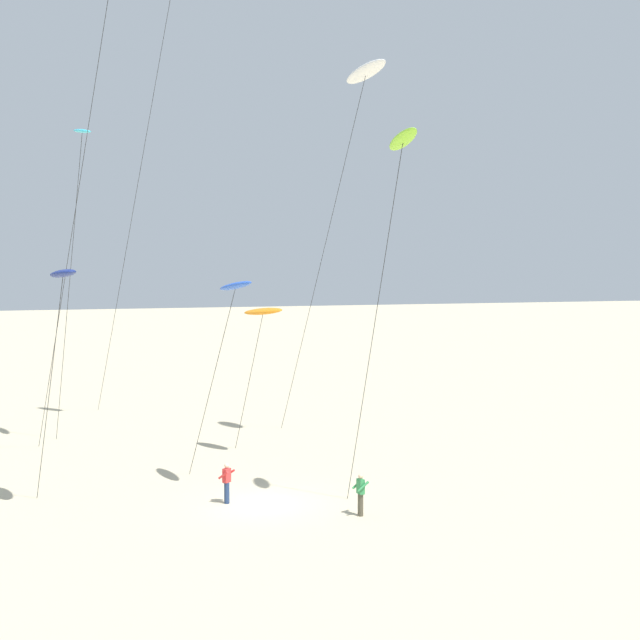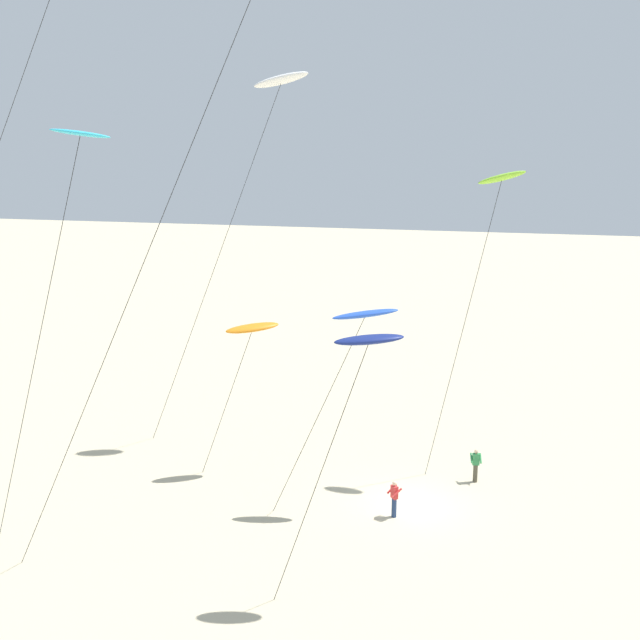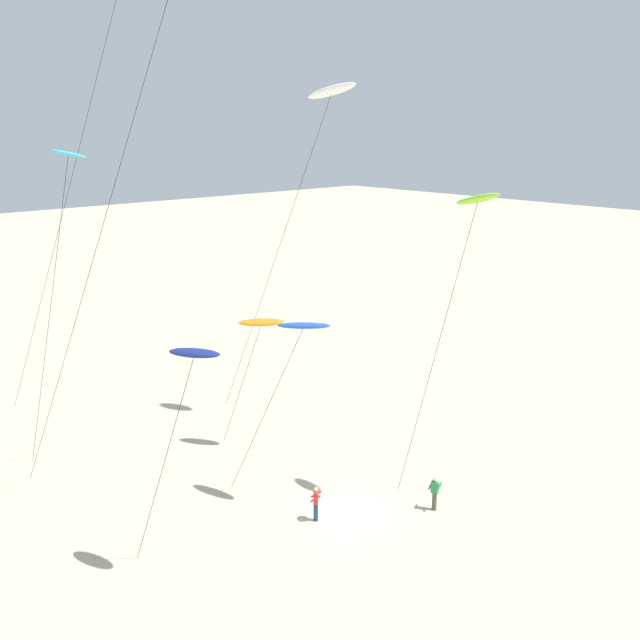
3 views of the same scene
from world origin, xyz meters
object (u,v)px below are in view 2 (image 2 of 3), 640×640
object	(u,v)px
kite_cyan	(78,144)
kite_blue	(365,315)
kite_flyer_nearest	(476,464)
kite_lime	(501,181)
kite_flyer_middle	(394,498)
kite_navy	(368,341)
kite_orange	(252,328)
kite_white	(280,82)

from	to	relation	value
kite_cyan	kite_blue	world-z (taller)	kite_cyan
kite_blue	kite_flyer_nearest	distance (m)	10.05
kite_lime	kite_flyer_middle	bearing A→B (deg)	150.81
kite_flyer_nearest	kite_flyer_middle	xyz separation A→B (m)	(-4.78, 3.03, 0.00)
kite_lime	kite_blue	size ratio (longest dim) A/B	1.63
kite_flyer_middle	kite_navy	bearing A→B (deg)	-178.15
kite_blue	kite_orange	world-z (taller)	kite_blue
kite_flyer_middle	kite_lime	bearing A→B (deg)	-29.19
kite_navy	kite_flyer_middle	distance (m)	10.57
kite_cyan	kite_blue	distance (m)	13.35
kite_navy	kite_orange	size ratio (longest dim) A/B	1.27
kite_white	kite_lime	distance (m)	12.74
kite_flyer_nearest	kite_flyer_middle	bearing A→B (deg)	147.60
kite_navy	kite_orange	bearing A→B (deg)	40.49
kite_navy	kite_lime	xyz separation A→B (m)	(12.50, -3.28, 4.95)
kite_white	kite_orange	bearing A→B (deg)	-176.50
kite_blue	kite_flyer_middle	bearing A→B (deg)	-112.61
kite_lime	kite_orange	distance (m)	13.64
kite_lime	kite_flyer_middle	size ratio (longest dim) A/B	8.98
kite_cyan	kite_lime	distance (m)	18.75
kite_cyan	kite_blue	size ratio (longest dim) A/B	1.80
kite_orange	kite_white	bearing A→B (deg)	3.50
kite_cyan	kite_lime	xyz separation A→B (m)	(11.73, -14.54, -1.58)
kite_lime	kite_flyer_nearest	xyz separation A→B (m)	(-1.46, 0.45, -13.46)
kite_navy	kite_lime	world-z (taller)	kite_lime
kite_navy	kite_white	xyz separation A→B (m)	(14.69, 8.28, 9.83)
kite_orange	kite_navy	bearing A→B (deg)	-139.51
kite_orange	kite_flyer_middle	size ratio (longest dim) A/B	4.60
kite_white	kite_blue	bearing A→B (deg)	-140.13
kite_lime	kite_flyer_nearest	size ratio (longest dim) A/B	8.98
kite_navy	kite_flyer_middle	bearing A→B (deg)	1.85
kite_flyer_middle	kite_flyer_nearest	bearing A→B (deg)	-32.40
kite_white	kite_flyer_nearest	size ratio (longest dim) A/B	11.98
kite_cyan	kite_lime	world-z (taller)	kite_cyan
kite_orange	kite_flyer_middle	bearing A→B (deg)	-111.49
kite_navy	kite_blue	distance (m)	7.17
kite_cyan	kite_orange	xyz separation A→B (m)	(8.54, -3.31, -8.62)
kite_white	kite_flyer_middle	bearing A→B (deg)	-136.23
kite_white	kite_lime	bearing A→B (deg)	-100.73
kite_blue	kite_lime	bearing A→B (deg)	-42.27
kite_white	kite_orange	xyz separation A→B (m)	(-5.38, -0.33, -11.92)
kite_white	kite_flyer_middle	world-z (taller)	kite_white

